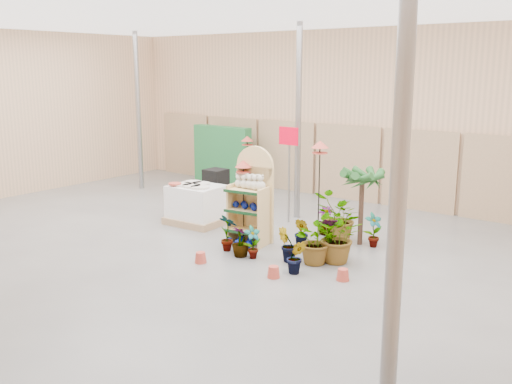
# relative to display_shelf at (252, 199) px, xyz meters

# --- Properties ---
(room) EXTENTS (15.20, 12.10, 4.70)m
(room) POSITION_rel_display_shelf_xyz_m (-0.36, -0.40, 1.31)
(room) COLOR #606060
(room) RESTS_ON ground
(display_shelf) EXTENTS (0.89, 0.63, 1.97)m
(display_shelf) POSITION_rel_display_shelf_xyz_m (0.00, 0.00, 0.00)
(display_shelf) COLOR #DCB674
(display_shelf) RESTS_ON ground
(teddy_bears) EXTENTS (0.73, 0.20, 0.32)m
(teddy_bears) POSITION_rel_display_shelf_xyz_m (0.03, -0.09, 0.35)
(teddy_bears) COLOR beige
(teddy_bears) RESTS_ON display_shelf
(gazing_balls_shelf) EXTENTS (0.72, 0.25, 0.14)m
(gazing_balls_shelf) POSITION_rel_display_shelf_xyz_m (0.00, -0.11, -0.12)
(gazing_balls_shelf) COLOR #041065
(gazing_balls_shelf) RESTS_ON display_shelf
(gazing_balls_floor) EXTENTS (0.63, 0.39, 0.15)m
(gazing_balls_floor) POSITION_rel_display_shelf_xyz_m (-0.02, -0.35, -0.82)
(gazing_balls_floor) COLOR #041065
(gazing_balls_floor) RESTS_ON ground
(pallet_stack) EXTENTS (1.31, 1.11, 0.93)m
(pallet_stack) POSITION_rel_display_shelf_xyz_m (-1.87, 0.33, -0.45)
(pallet_stack) COLOR #9D7D5B
(pallet_stack) RESTS_ON ground
(charcoal_planters) EXTENTS (0.80, 0.50, 1.00)m
(charcoal_planters) POSITION_rel_display_shelf_xyz_m (-2.59, 1.71, -0.48)
(charcoal_planters) COLOR black
(charcoal_planters) RESTS_ON ground
(trellis_stock) EXTENTS (2.00, 0.30, 1.80)m
(trellis_stock) POSITION_rel_display_shelf_xyz_m (-4.16, 3.89, 0.00)
(trellis_stock) COLOR #206734
(trellis_stock) RESTS_ON ground
(offer_sign) EXTENTS (0.50, 0.08, 2.20)m
(offer_sign) POSITION_rel_display_shelf_xyz_m (-0.26, 1.67, 0.67)
(offer_sign) COLOR gray
(offer_sign) RESTS_ON ground
(bird_table_front) EXTENTS (0.34, 0.34, 1.67)m
(bird_table_front) POSITION_rel_display_shelf_xyz_m (-0.21, -0.03, 0.65)
(bird_table_front) COLOR black
(bird_table_front) RESTS_ON ground
(bird_table_right) EXTENTS (0.34, 0.34, 2.13)m
(bird_table_right) POSITION_rel_display_shelf_xyz_m (1.24, 0.52, 1.08)
(bird_table_right) COLOR black
(bird_table_right) RESTS_ON ground
(bird_table_back) EXTENTS (0.34, 0.34, 1.68)m
(bird_table_back) POSITION_rel_display_shelf_xyz_m (-2.67, 3.23, 0.66)
(bird_table_back) COLOR black
(bird_table_back) RESTS_ON ground
(palm) EXTENTS (0.70, 0.70, 1.65)m
(palm) POSITION_rel_display_shelf_xyz_m (1.84, 1.16, 0.50)
(palm) COLOR #422C20
(palm) RESTS_ON ground
(potted_plant_0) EXTENTS (0.41, 0.30, 0.75)m
(potted_plant_0) POSITION_rel_display_shelf_xyz_m (-0.01, -0.77, -0.53)
(potted_plant_0) COLOR #1E501F
(potted_plant_0) RESTS_ON ground
(potted_plant_1) EXTENTS (0.43, 0.45, 0.66)m
(potted_plant_1) POSITION_rel_display_shelf_xyz_m (1.27, -0.61, -0.57)
(potted_plant_1) COLOR #1E501F
(potted_plant_1) RESTS_ON ground
(potted_plant_2) EXTENTS (1.04, 1.05, 0.89)m
(potted_plant_2) POSITION_rel_display_shelf_xyz_m (1.69, -0.37, -0.46)
(potted_plant_2) COLOR #1E501F
(potted_plant_2) RESTS_ON ground
(potted_plant_3) EXTENTS (0.61, 0.61, 0.80)m
(potted_plant_3) POSITION_rel_display_shelf_xyz_m (1.81, -0.00, -0.50)
(potted_plant_3) COLOR #1E501F
(potted_plant_3) RESTS_ON ground
(potted_plant_4) EXTENTS (0.40, 0.44, 0.70)m
(potted_plant_4) POSITION_rel_display_shelf_xyz_m (2.13, 1.17, -0.55)
(potted_plant_4) COLOR #1E501F
(potted_plant_4) RESTS_ON ground
(potted_plant_5) EXTENTS (0.43, 0.40, 0.62)m
(potted_plant_5) POSITION_rel_display_shelf_xyz_m (1.04, 0.26, -0.59)
(potted_plant_5) COLOR #1E501F
(potted_plant_5) RESTS_ON ground
(potted_plant_6) EXTENTS (1.06, 1.13, 1.02)m
(potted_plant_6) POSITION_rel_display_shelf_xyz_m (1.40, 1.05, -0.39)
(potted_plant_6) COLOR #1E501F
(potted_plant_6) RESTS_ON ground
(potted_plant_7) EXTENTS (0.34, 0.34, 0.59)m
(potted_plant_7) POSITION_rel_display_shelf_xyz_m (0.40, -0.88, -0.61)
(potted_plant_7) COLOR #1E501F
(potted_plant_7) RESTS_ON ground
(potted_plant_8) EXTENTS (0.34, 0.39, 0.62)m
(potted_plant_8) POSITION_rel_display_shelf_xyz_m (0.65, -0.84, -0.59)
(potted_plant_8) COLOR #1E501F
(potted_plant_8) RESTS_ON ground
(potted_plant_9) EXTENTS (0.42, 0.40, 0.60)m
(potted_plant_9) POSITION_rel_display_shelf_xyz_m (1.74, -1.02, -0.60)
(potted_plant_9) COLOR #1E501F
(potted_plant_9) RESTS_ON ground
(potted_plant_10) EXTENTS (1.12, 1.06, 0.99)m
(potted_plant_10) POSITION_rel_display_shelf_xyz_m (2.03, -0.05, -0.41)
(potted_plant_10) COLOR #1E501F
(potted_plant_10) RESTS_ON ground
(potted_plant_11) EXTENTS (0.39, 0.39, 0.60)m
(potted_plant_11) POSITION_rel_display_shelf_xyz_m (0.92, 1.36, -0.60)
(potted_plant_11) COLOR #1E501F
(potted_plant_11) RESTS_ON ground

